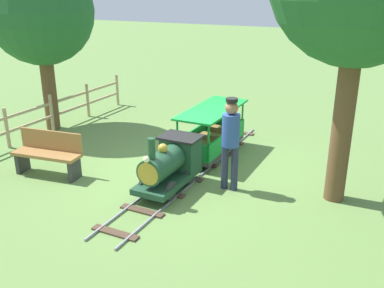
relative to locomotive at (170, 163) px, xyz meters
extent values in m
plane|color=#608442|center=(0.00, -0.90, -0.48)|extent=(60.00, 60.00, 0.00)
cube|color=gray|center=(-0.25, -0.86, -0.46)|extent=(0.03, 5.70, 0.04)
cube|color=gray|center=(0.25, -0.86, -0.46)|extent=(0.03, 5.70, 0.04)
cube|color=#4C3828|center=(0.00, -3.35, -0.47)|extent=(0.75, 0.14, 0.03)
cube|color=#4C3828|center=(0.00, -2.64, -0.47)|extent=(0.75, 0.14, 0.03)
cube|color=#4C3828|center=(0.00, -1.93, -0.47)|extent=(0.75, 0.14, 0.03)
cube|color=#4C3828|center=(0.00, -1.21, -0.47)|extent=(0.75, 0.14, 0.03)
cube|color=#4C3828|center=(0.00, -0.50, -0.47)|extent=(0.75, 0.14, 0.03)
cube|color=#4C3828|center=(0.00, 0.21, -0.47)|extent=(0.75, 0.14, 0.03)
cube|color=#4C3828|center=(0.00, 0.92, -0.47)|extent=(0.75, 0.14, 0.03)
cube|color=#4C3828|center=(0.00, 1.64, -0.47)|extent=(0.75, 0.14, 0.03)
cube|color=#1E472D|center=(0.00, 0.09, -0.27)|extent=(0.63, 1.40, 0.10)
cylinder|color=#1E472D|center=(0.00, 0.29, 0.08)|extent=(0.44, 0.85, 0.44)
cylinder|color=#B7932D|center=(0.00, 0.72, 0.08)|extent=(0.37, 0.02, 0.37)
cylinder|color=#1E472D|center=(0.00, 0.59, 0.46)|extent=(0.12, 0.12, 0.33)
sphere|color=#B7932D|center=(0.00, 0.24, 0.35)|extent=(0.16, 0.16, 0.16)
cube|color=#1E472D|center=(0.00, -0.38, 0.05)|extent=(0.63, 0.45, 0.55)
cube|color=black|center=(0.00, -0.38, 0.35)|extent=(0.71, 0.53, 0.04)
sphere|color=#F2EAB2|center=(0.00, 0.75, 0.34)|extent=(0.10, 0.10, 0.10)
cylinder|color=#2D2D2D|center=(-0.25, 0.44, -0.28)|extent=(0.05, 0.32, 0.32)
cylinder|color=#2D2D2D|center=(0.25, 0.44, -0.28)|extent=(0.05, 0.32, 0.32)
cylinder|color=#2D2D2D|center=(-0.25, -0.26, -0.28)|extent=(0.05, 0.32, 0.32)
cylinder|color=#2D2D2D|center=(0.25, -0.26, -0.28)|extent=(0.05, 0.32, 0.32)
cube|color=#3F3F3F|center=(0.00, -1.76, -0.30)|extent=(0.71, 1.90, 0.08)
cube|color=green|center=(-0.33, -1.76, -0.09)|extent=(0.04, 1.90, 0.35)
cube|color=green|center=(0.33, -1.76, -0.09)|extent=(0.04, 1.90, 0.35)
cube|color=green|center=(0.00, -0.83, -0.09)|extent=(0.71, 0.04, 0.35)
cube|color=green|center=(0.00, -2.69, -0.09)|extent=(0.71, 0.04, 0.35)
cylinder|color=green|center=(-0.32, -0.86, 0.11)|extent=(0.04, 0.04, 0.75)
cylinder|color=green|center=(0.32, -0.86, 0.11)|extent=(0.04, 0.04, 0.75)
cylinder|color=green|center=(-0.32, -2.66, 0.11)|extent=(0.04, 0.04, 0.75)
cylinder|color=green|center=(0.32, -2.66, 0.11)|extent=(0.04, 0.04, 0.75)
cube|color=green|center=(0.00, -1.76, 0.51)|extent=(0.81, 2.00, 0.04)
cube|color=olive|center=(0.00, -2.29, -0.14)|extent=(0.55, 0.20, 0.24)
cube|color=olive|center=(0.00, -1.76, -0.14)|extent=(0.55, 0.20, 0.24)
cube|color=olive|center=(0.00, -1.22, -0.14)|extent=(0.55, 0.20, 0.24)
cylinder|color=#262626|center=(-0.25, -1.09, -0.32)|extent=(0.04, 0.24, 0.24)
cylinder|color=#262626|center=(0.25, -1.09, -0.32)|extent=(0.04, 0.24, 0.24)
cylinder|color=#262626|center=(-0.25, -2.42, -0.32)|extent=(0.04, 0.24, 0.24)
cylinder|color=#262626|center=(0.25, -2.42, -0.32)|extent=(0.04, 0.24, 0.24)
cylinder|color=#282D47|center=(-1.01, -0.44, -0.08)|extent=(0.12, 0.12, 0.80)
cylinder|color=#282D47|center=(-0.83, -0.44, -0.08)|extent=(0.12, 0.12, 0.80)
cylinder|color=#2D4C99|center=(-0.92, -0.44, 0.59)|extent=(0.30, 0.30, 0.55)
sphere|color=#936B4C|center=(-0.92, -0.44, 0.98)|extent=(0.22, 0.22, 0.22)
cylinder|color=black|center=(-0.92, -0.44, 1.11)|extent=(0.20, 0.20, 0.06)
cube|color=olive|center=(2.31, 0.53, -0.06)|extent=(1.34, 0.57, 0.06)
cube|color=olive|center=(2.33, 0.35, 0.14)|extent=(1.29, 0.21, 0.40)
cube|color=#333333|center=(1.74, 0.45, -0.27)|extent=(0.12, 0.33, 0.42)
cube|color=#333333|center=(2.87, 0.61, -0.27)|extent=(0.12, 0.33, 0.42)
cylinder|color=brown|center=(-2.61, -0.88, 0.80)|extent=(0.32, 0.32, 2.57)
cylinder|color=brown|center=(4.24, -1.65, 0.48)|extent=(0.33, 0.33, 1.94)
sphere|color=#235B2D|center=(4.24, -1.65, 2.30)|extent=(2.43, 2.43, 2.43)
cylinder|color=tan|center=(4.13, -4.21, -0.03)|extent=(0.08, 0.08, 0.90)
cylinder|color=tan|center=(4.13, -2.87, -0.03)|extent=(0.08, 0.08, 0.90)
cylinder|color=tan|center=(4.13, -1.53, -0.03)|extent=(0.08, 0.08, 0.90)
cylinder|color=tan|center=(4.13, -0.19, -0.03)|extent=(0.08, 0.08, 0.90)
cube|color=tan|center=(4.13, -0.86, 0.19)|extent=(0.04, 6.70, 0.06)
cube|color=tan|center=(4.13, -0.86, -0.12)|extent=(0.04, 6.70, 0.06)
camera|label=1|loc=(-3.35, 5.91, 2.85)|focal=40.26mm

